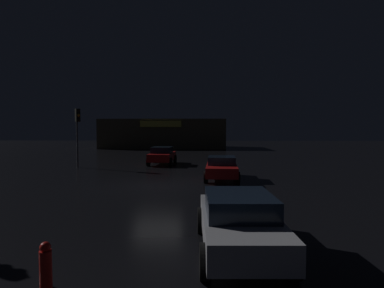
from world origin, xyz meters
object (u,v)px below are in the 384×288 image
Objects in this scene: traffic_signal_main at (78,125)px; car_far at (162,155)px; fire_hydrant at (46,266)px; car_crossing at (239,221)px; store_building at (164,134)px; car_near at (222,167)px.

car_far is (6.13, 2.32, -2.48)m from traffic_signal_main.
car_far is at bearing 20.76° from traffic_signal_main.
car_crossing is at bearing 25.15° from fire_hydrant.
traffic_signal_main is (-3.58, -24.91, 1.04)m from store_building.
traffic_signal_main reaches higher than car_crossing.
car_crossing is (10.26, -15.42, -2.50)m from traffic_signal_main.
car_far is at bearing 91.02° from fire_hydrant.
traffic_signal_main is at bearing -159.24° from car_far.
car_near is 4.63× the size of fire_hydrant.
store_building is 4.82× the size of car_far.
store_building is at bearing 103.18° from car_near.
car_far is 19.52m from fire_hydrant.
store_building is at bearing 93.94° from fire_hydrant.
fire_hydrant is at bearing -108.46° from car_near.
car_crossing is (4.13, -17.74, -0.02)m from car_far.
traffic_signal_main is 11.94m from car_near.
car_crossing is 4.61× the size of fire_hydrant.
traffic_signal_main is 1.15× the size of car_far.
traffic_signal_main is 5.07× the size of fire_hydrant.
traffic_signal_main is at bearing 154.98° from car_near.
fire_hydrant is (-4.09, -12.26, -0.27)m from car_near.
car_crossing is 4.19m from fire_hydrant.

